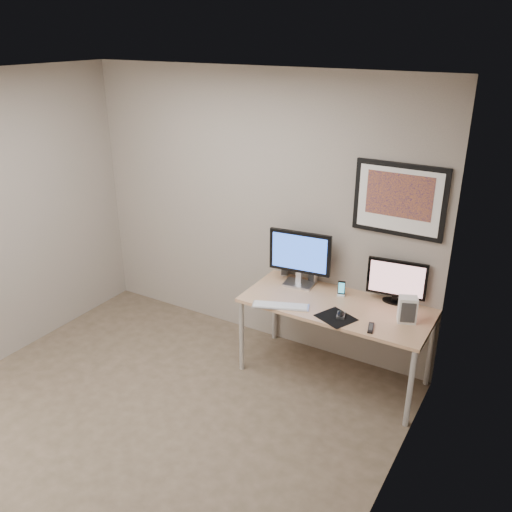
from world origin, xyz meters
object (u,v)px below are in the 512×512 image
Objects in this scene: speaker_right at (314,272)px; phone_dock at (341,288)px; framed_art at (399,200)px; monitor_large at (300,256)px; fan_unit at (407,310)px; speaker_left at (285,266)px; desk at (336,311)px; monitor_tv at (397,281)px; keyboard at (281,306)px.

phone_dock is (0.33, -0.13, -0.02)m from speaker_right.
framed_art is 1.32× the size of monitor_large.
monitor_large reaches higher than fan_unit.
speaker_right is at bearing 142.51° from phone_dock.
monitor_large is at bearing -55.71° from speaker_left.
fan_unit is (0.24, -0.32, -0.78)m from framed_art.
monitor_large reaches higher than speaker_right.
phone_dock is (-0.38, -0.16, -0.82)m from framed_art.
speaker_right is at bearing -177.57° from framed_art.
framed_art is 4.07× the size of speaker_left.
speaker_left is at bearing -170.69° from speaker_right.
speaker_left is at bearing -178.38° from framed_art.
monitor_large is at bearing -114.47° from speaker_right.
speaker_right is (0.09, 0.13, -0.19)m from monitor_large.
desk is 7.40× the size of fan_unit.
monitor_tv is at bearing 0.57° from monitor_large.
monitor_tv is at bearing -1.39° from phone_dock.
monitor_tv is 3.51× the size of phone_dock.
speaker_left reaches higher than keyboard.
monitor_large is 1.19× the size of keyboard.
monitor_large is at bearing 158.57° from desk.
framed_art reaches higher than monitor_large.
desk is 0.59m from monitor_large.
phone_dock is (0.63, -0.13, -0.02)m from speaker_left.
desk is at bearing -136.54° from framed_art.
keyboard is (-0.04, -0.58, -0.09)m from speaker_right.
framed_art is at bearing 17.94° from keyboard.
monitor_large reaches higher than phone_dock.
fan_unit is (0.18, -0.27, -0.10)m from monitor_tv.
monitor_tv is at bearing -38.23° from framed_art.
speaker_left is 0.39× the size of keyboard.
desk is at bearing -153.05° from monitor_tv.
monitor_tv is 2.60× the size of speaker_right.
desk is at bearing 158.77° from fan_unit.
speaker_left is 1.30× the size of phone_dock.
speaker_right reaches higher than phone_dock.
framed_art is 1.51× the size of monitor_tv.
desk is at bearing -96.50° from phone_dock.
monitor_large is 1.14× the size of monitor_tv.
phone_dock is at bearing -7.07° from monitor_large.
monitor_large is at bearing -168.68° from framed_art.
monitor_tv is 1.08m from speaker_left.
phone_dock is at bearing -12.38° from speaker_right.
speaker_right is at bearing 65.03° from keyboard.
framed_art is 1.01m from monitor_large.
framed_art is 1.30m from keyboard.
fan_unit is at bearing 1.11° from desk.
phone_dock reaches higher than desk.
framed_art is 3.93× the size of speaker_right.
keyboard is (-0.39, -0.28, 0.07)m from desk.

